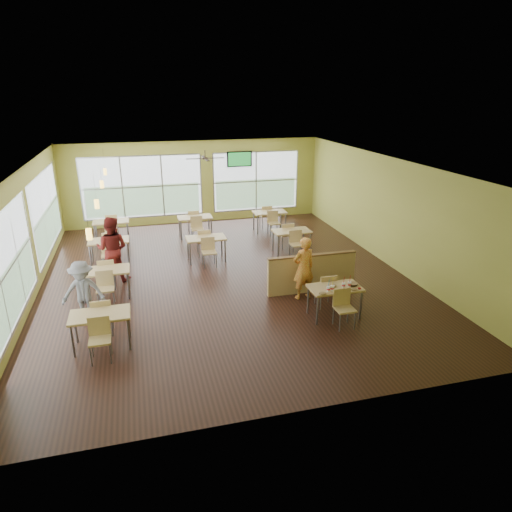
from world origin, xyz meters
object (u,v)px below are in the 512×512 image
object	(u,v)px
main_table	(335,292)
man_plaid	(304,268)
half_wall_divider	(312,273)
food_basket	(353,284)

from	to	relation	value
main_table	man_plaid	distance (m)	1.21
half_wall_divider	man_plaid	world-z (taller)	man_plaid
half_wall_divider	man_plaid	size ratio (longest dim) A/B	1.47
food_basket	man_plaid	bearing A→B (deg)	124.42
half_wall_divider	food_basket	size ratio (longest dim) A/B	10.20
food_basket	main_table	bearing A→B (deg)	177.63
main_table	food_basket	world-z (taller)	main_table
man_plaid	food_basket	size ratio (longest dim) A/B	6.94
half_wall_divider	food_basket	distance (m)	1.55
man_plaid	food_basket	bearing A→B (deg)	114.01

